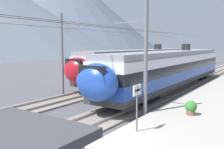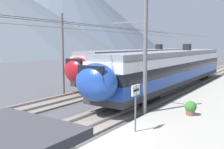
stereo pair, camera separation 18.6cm
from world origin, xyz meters
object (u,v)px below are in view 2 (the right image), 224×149
Objects in this scene: catenary_mast_mid at (143,56)px; potted_plant_platform_edge at (191,107)px; catenary_mast_far_side at (64,52)px; train_far_track at (145,63)px; platform_sign at (136,97)px; train_near_platform at (173,68)px.

potted_plant_platform_edge is at bearing -68.78° from catenary_mast_mid.
catenary_mast_far_side reaches higher than potted_plant_platform_edge.
potted_plant_platform_edge is (-1.68, -11.89, -3.04)m from catenary_mast_far_side.
train_far_track reaches higher than platform_sign.
train_far_track is 20.40m from platform_sign.
catenary_mast_mid reaches higher than potted_plant_platform_edge.
train_near_platform is at bearing 10.79° from catenary_mast_mid.
train_far_track is 17.43m from potted_plant_platform_edge.
train_near_platform is 13.88m from platform_sign.
train_far_track is 11.87× the size of platform_sign.
catenary_mast_mid reaches higher than platform_sign.
catenary_mast_far_side is (-12.43, 1.76, 1.61)m from train_far_track.
train_far_track is at bearing 25.59° from platform_sign.
train_near_platform is at bearing -44.08° from catenary_mast_far_side.
platform_sign is at bearing 162.93° from potted_plant_platform_edge.
catenary_mast_mid is (-10.23, -1.95, 1.55)m from train_near_platform.
train_near_platform is 0.97× the size of train_far_track.
catenary_mast_mid is at bearing 22.37° from platform_sign.
train_near_platform is 0.58× the size of catenary_mast_mid.
train_near_platform and train_far_track have the same top height.
catenary_mast_far_side reaches higher than catenary_mast_mid.
train_near_platform reaches higher than potted_plant_platform_edge.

